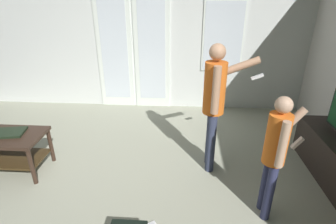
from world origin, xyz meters
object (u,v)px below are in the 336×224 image
object	(u,v)px
person_child	(276,149)
laptop_closed	(9,133)
coffee_table	(3,145)
person_adult	(215,98)

from	to	relation	value
person_child	laptop_closed	world-z (taller)	person_child
coffee_table	person_adult	xyz separation A→B (m)	(2.53, 0.25, 0.57)
coffee_table	laptop_closed	world-z (taller)	laptop_closed
person_adult	laptop_closed	world-z (taller)	person_adult
person_adult	laptop_closed	xyz separation A→B (m)	(-2.43, -0.21, -0.42)
person_adult	laptop_closed	distance (m)	2.47
laptop_closed	person_child	bearing A→B (deg)	-21.03
person_adult	person_child	distance (m)	0.91
person_child	person_adult	bearing A→B (deg)	122.60
person_adult	person_child	xyz separation A→B (m)	(0.48, -0.75, -0.18)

